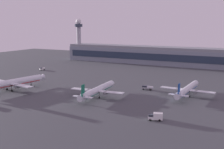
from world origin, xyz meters
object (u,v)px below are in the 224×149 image
object	(u,v)px
control_tower	(79,36)
airplane_near_gate	(187,89)
airplane_mid_apron	(12,83)
catering_truck	(156,116)
airplane_taxiway_distant	(97,90)
cargo_loader	(42,69)
fuel_truck	(147,87)

from	to	relation	value
control_tower	airplane_near_gate	bearing A→B (deg)	-37.33
airplane_near_gate	airplane_mid_apron	bearing A→B (deg)	-157.95
airplane_mid_apron	catering_truck	bearing A→B (deg)	2.00
control_tower	airplane_taxiway_distant	xyz separation A→B (m)	(95.33, -126.87, -20.79)
cargo_loader	airplane_near_gate	bearing A→B (deg)	-166.01
airplane_near_gate	catering_truck	distance (m)	43.93
airplane_mid_apron	cargo_loader	distance (m)	71.11
cargo_loader	fuel_truck	size ratio (longest dim) A/B	0.71
fuel_truck	airplane_near_gate	bearing A→B (deg)	-104.63
control_tower	catering_truck	world-z (taller)	control_tower
airplane_near_gate	control_tower	bearing A→B (deg)	145.44
fuel_truck	airplane_mid_apron	bearing A→B (deg)	112.94
airplane_taxiway_distant	fuel_truck	size ratio (longest dim) A/B	5.76
airplane_near_gate	fuel_truck	distance (m)	23.79
control_tower	catering_truck	distance (m)	200.10
cargo_loader	catering_truck	distance (m)	142.75
control_tower	cargo_loader	size ratio (longest dim) A/B	9.28
airplane_mid_apron	cargo_loader	size ratio (longest dim) A/B	9.55
control_tower	fuel_truck	distance (m)	151.90
control_tower	airplane_mid_apron	distance (m)	143.99
cargo_loader	fuel_truck	world-z (taller)	fuel_truck
airplane_mid_apron	cargo_loader	bearing A→B (deg)	127.27
control_tower	airplane_near_gate	xyz separation A→B (m)	(135.75, -103.53, -20.86)
control_tower	airplane_near_gate	world-z (taller)	control_tower
airplane_near_gate	cargo_loader	size ratio (longest dim) A/B	7.95
control_tower	catering_truck	xyz separation A→B (m)	(133.44, -147.36, -22.81)
control_tower	airplane_taxiway_distant	size ratio (longest dim) A/B	1.14
airplane_mid_apron	fuel_truck	distance (m)	76.50
fuel_truck	catering_truck	size ratio (longest dim) A/B	1.06
airplane_mid_apron	cargo_loader	world-z (taller)	airplane_mid_apron
airplane_near_gate	cargo_loader	world-z (taller)	airplane_near_gate
airplane_mid_apron	fuel_truck	bearing A→B (deg)	37.64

